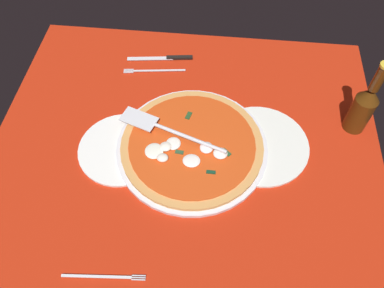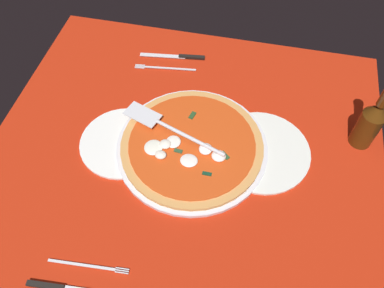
{
  "view_description": "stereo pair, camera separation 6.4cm",
  "coord_description": "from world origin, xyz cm",
  "px_view_note": "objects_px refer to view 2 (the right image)",
  "views": [
    {
      "loc": [
        7.78,
        -51.26,
        84.21
      ],
      "look_at": [
        1.87,
        5.62,
        2.47
      ],
      "focal_mm": 35.92,
      "sensor_mm": 36.0,
      "label": 1
    },
    {
      "loc": [
        14.09,
        -50.24,
        84.21
      ],
      "look_at": [
        1.87,
        5.62,
        2.47
      ],
      "focal_mm": 35.92,
      "sensor_mm": 36.0,
      "label": 2
    }
  ],
  "objects_px": {
    "place_setting_near": "(77,279)",
    "place_setting_far": "(172,63)",
    "dinner_plate_right": "(261,151)",
    "pizza": "(191,145)",
    "dinner_plate_left": "(123,142)",
    "beer_bottle": "(371,122)",
    "pizza_server": "(169,128)"
  },
  "relations": [
    {
      "from": "pizza_server",
      "to": "place_setting_far",
      "type": "distance_m",
      "value": 0.29
    },
    {
      "from": "dinner_plate_left",
      "to": "place_setting_near",
      "type": "height_order",
      "value": "place_setting_near"
    },
    {
      "from": "dinner_plate_left",
      "to": "beer_bottle",
      "type": "height_order",
      "value": "beer_bottle"
    },
    {
      "from": "dinner_plate_right",
      "to": "beer_bottle",
      "type": "distance_m",
      "value": 0.28
    },
    {
      "from": "pizza",
      "to": "place_setting_far",
      "type": "bearing_deg",
      "value": 112.97
    },
    {
      "from": "dinner_plate_right",
      "to": "pizza",
      "type": "xyz_separation_m",
      "value": [
        -0.18,
        -0.03,
        0.02
      ]
    },
    {
      "from": "beer_bottle",
      "to": "dinner_plate_right",
      "type": "bearing_deg",
      "value": -160.27
    },
    {
      "from": "pizza_server",
      "to": "place_setting_near",
      "type": "bearing_deg",
      "value": 95.4
    },
    {
      "from": "dinner_plate_right",
      "to": "pizza_server",
      "type": "distance_m",
      "value": 0.25
    },
    {
      "from": "beer_bottle",
      "to": "pizza",
      "type": "bearing_deg",
      "value": -164.34
    },
    {
      "from": "place_setting_near",
      "to": "dinner_plate_right",
      "type": "bearing_deg",
      "value": 45.47
    },
    {
      "from": "place_setting_far",
      "to": "beer_bottle",
      "type": "bearing_deg",
      "value": 154.72
    },
    {
      "from": "dinner_plate_left",
      "to": "pizza",
      "type": "xyz_separation_m",
      "value": [
        0.18,
        0.02,
        0.02
      ]
    },
    {
      "from": "pizza",
      "to": "beer_bottle",
      "type": "bearing_deg",
      "value": 15.66
    },
    {
      "from": "dinner_plate_left",
      "to": "pizza_server",
      "type": "bearing_deg",
      "value": 21.22
    },
    {
      "from": "pizza_server",
      "to": "beer_bottle",
      "type": "height_order",
      "value": "beer_bottle"
    },
    {
      "from": "pizza_server",
      "to": "beer_bottle",
      "type": "bearing_deg",
      "value": -149.52
    },
    {
      "from": "dinner_plate_right",
      "to": "pizza",
      "type": "height_order",
      "value": "pizza"
    },
    {
      "from": "dinner_plate_left",
      "to": "place_setting_far",
      "type": "bearing_deg",
      "value": 80.73
    },
    {
      "from": "place_setting_far",
      "to": "pizza_server",
      "type": "bearing_deg",
      "value": 95.88
    },
    {
      "from": "dinner_plate_left",
      "to": "place_setting_far",
      "type": "xyz_separation_m",
      "value": [
        0.05,
        0.33,
        -0.0
      ]
    },
    {
      "from": "dinner_plate_right",
      "to": "pizza",
      "type": "distance_m",
      "value": 0.18
    },
    {
      "from": "place_setting_near",
      "to": "place_setting_far",
      "type": "bearing_deg",
      "value": 82.48
    },
    {
      "from": "place_setting_far",
      "to": "beer_bottle",
      "type": "relative_size",
      "value": 0.89
    },
    {
      "from": "dinner_plate_right",
      "to": "pizza_server",
      "type": "xyz_separation_m",
      "value": [
        -0.24,
        -0.0,
        0.04
      ]
    },
    {
      "from": "place_setting_near",
      "to": "place_setting_far",
      "type": "relative_size",
      "value": 0.99
    },
    {
      "from": "dinner_plate_right",
      "to": "place_setting_far",
      "type": "bearing_deg",
      "value": 138.36
    },
    {
      "from": "pizza_server",
      "to": "beer_bottle",
      "type": "distance_m",
      "value": 0.51
    },
    {
      "from": "dinner_plate_right",
      "to": "beer_bottle",
      "type": "xyz_separation_m",
      "value": [
        0.25,
        0.09,
        0.08
      ]
    },
    {
      "from": "pizza_server",
      "to": "place_setting_near",
      "type": "relative_size",
      "value": 1.44
    },
    {
      "from": "pizza_server",
      "to": "dinner_plate_left",
      "type": "bearing_deg",
      "value": 40.83
    },
    {
      "from": "dinner_plate_right",
      "to": "pizza_server",
      "type": "bearing_deg",
      "value": -178.94
    }
  ]
}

